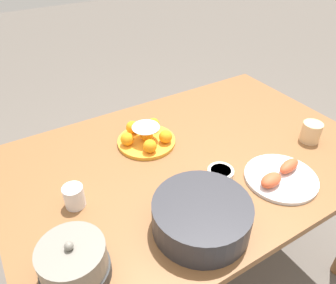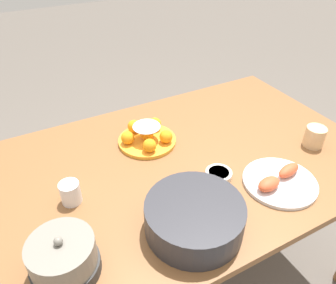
# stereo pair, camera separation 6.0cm
# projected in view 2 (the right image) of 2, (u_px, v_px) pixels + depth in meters

# --- Properties ---
(ground_plane) EXTENTS (12.00, 12.00, 0.00)m
(ground_plane) POSITION_uv_depth(u_px,v_px,m) (184.00, 268.00, 1.78)
(ground_plane) COLOR #5B544C
(dining_table) EXTENTS (1.48, 0.98, 0.77)m
(dining_table) POSITION_uv_depth(u_px,v_px,m) (189.00, 175.00, 1.38)
(dining_table) COLOR brown
(dining_table) RESTS_ON ground_plane
(cake_plate) EXTENTS (0.25, 0.25, 0.09)m
(cake_plate) POSITION_uv_depth(u_px,v_px,m) (147.00, 136.00, 1.39)
(cake_plate) COLOR gold
(cake_plate) RESTS_ON dining_table
(serving_bowl) EXTENTS (0.31, 0.31, 0.10)m
(serving_bowl) POSITION_uv_depth(u_px,v_px,m) (194.00, 216.00, 1.01)
(serving_bowl) COLOR #2D2D33
(serving_bowl) RESTS_ON dining_table
(sauce_bowl) EXTENTS (0.10, 0.10, 0.02)m
(sauce_bowl) POSITION_uv_depth(u_px,v_px,m) (219.00, 174.00, 1.23)
(sauce_bowl) COLOR silver
(sauce_bowl) RESTS_ON dining_table
(seafood_platter) EXTENTS (0.27, 0.27, 0.06)m
(seafood_platter) POSITION_uv_depth(u_px,v_px,m) (279.00, 181.00, 1.19)
(seafood_platter) COLOR silver
(seafood_platter) RESTS_ON dining_table
(cup_near) EXTENTS (0.07, 0.07, 0.08)m
(cup_near) POSITION_uv_depth(u_px,v_px,m) (70.00, 193.00, 1.11)
(cup_near) COLOR white
(cup_near) RESTS_ON dining_table
(cup_far) EXTENTS (0.08, 0.08, 0.09)m
(cup_far) POSITION_uv_depth(u_px,v_px,m) (315.00, 137.00, 1.37)
(cup_far) COLOR #DBB27F
(cup_far) RESTS_ON dining_table
(warming_pot) EXTENTS (0.19, 0.19, 0.14)m
(warming_pot) POSITION_uv_depth(u_px,v_px,m) (64.00, 258.00, 0.88)
(warming_pot) COLOR #2D2D2D
(warming_pot) RESTS_ON dining_table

